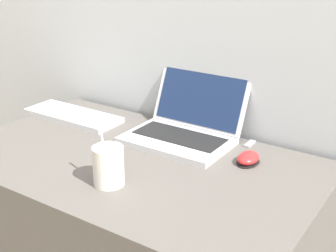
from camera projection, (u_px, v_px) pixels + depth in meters
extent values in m
cube|color=silver|center=(177.00, 141.00, 1.58)|extent=(0.35, 0.23, 0.02)
cube|color=black|center=(179.00, 136.00, 1.59)|extent=(0.31, 0.13, 0.00)
cube|color=silver|center=(201.00, 97.00, 1.66)|extent=(0.35, 0.10, 0.21)
cube|color=#19284C|center=(200.00, 97.00, 1.66)|extent=(0.33, 0.08, 0.18)
cylinder|color=silver|center=(108.00, 166.00, 1.30)|extent=(0.09, 0.09, 0.11)
cylinder|color=black|center=(108.00, 149.00, 1.28)|extent=(0.07, 0.07, 0.01)
cylinder|color=white|center=(104.00, 149.00, 1.28)|extent=(0.05, 0.03, 0.15)
ellipsoid|color=black|center=(248.00, 162.00, 1.45)|extent=(0.07, 0.09, 0.01)
ellipsoid|color=red|center=(248.00, 158.00, 1.44)|extent=(0.06, 0.09, 0.03)
cube|color=silver|center=(73.00, 116.00, 1.81)|extent=(0.39, 0.15, 0.02)
cube|color=#99999E|center=(250.00, 144.00, 1.57)|extent=(0.02, 0.06, 0.01)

